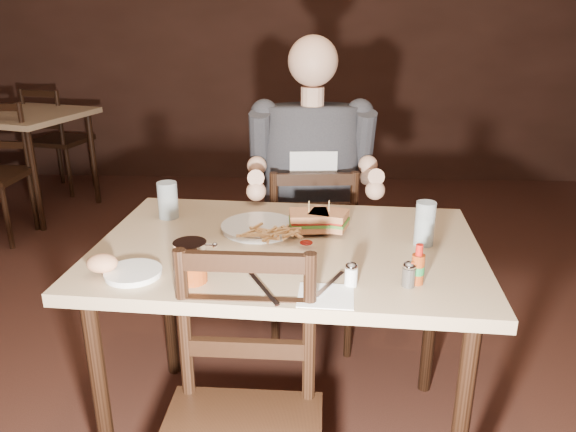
{
  "coord_description": "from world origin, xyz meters",
  "views": [
    {
      "loc": [
        0.14,
        -1.55,
        1.49
      ],
      "look_at": [
        0.06,
        0.18,
        0.85
      ],
      "focal_mm": 35.0,
      "sensor_mm": 36.0,
      "label": 1
    }
  ],
  "objects_px": {
    "main_table": "(287,266)",
    "chair_far": "(310,254)",
    "diner": "(312,153)",
    "glass_left": "(168,200)",
    "bg_table": "(25,125)",
    "hot_sauce": "(418,264)",
    "side_plate": "(133,274)",
    "dinner_plate": "(259,228)",
    "syrup_dispenser": "(191,262)",
    "glass_right": "(425,224)",
    "bg_chair_far": "(61,140)"
  },
  "relations": [
    {
      "from": "hot_sauce",
      "to": "side_plate",
      "type": "distance_m",
      "value": 0.81
    },
    {
      "from": "glass_left",
      "to": "diner",
      "type": "bearing_deg",
      "value": 36.36
    },
    {
      "from": "bg_chair_far",
      "to": "syrup_dispenser",
      "type": "height_order",
      "value": "syrup_dispenser"
    },
    {
      "from": "dinner_plate",
      "to": "glass_left",
      "type": "distance_m",
      "value": 0.36
    },
    {
      "from": "syrup_dispenser",
      "to": "chair_far",
      "type": "bearing_deg",
      "value": 74.54
    },
    {
      "from": "bg_chair_far",
      "to": "dinner_plate",
      "type": "distance_m",
      "value": 3.43
    },
    {
      "from": "diner",
      "to": "dinner_plate",
      "type": "relative_size",
      "value": 3.72
    },
    {
      "from": "side_plate",
      "to": "main_table",
      "type": "bearing_deg",
      "value": 29.87
    },
    {
      "from": "glass_left",
      "to": "side_plate",
      "type": "relative_size",
      "value": 0.84
    },
    {
      "from": "hot_sauce",
      "to": "glass_left",
      "type": "bearing_deg",
      "value": 148.97
    },
    {
      "from": "glass_left",
      "to": "syrup_dispenser",
      "type": "bearing_deg",
      "value": -69.51
    },
    {
      "from": "syrup_dispenser",
      "to": "side_plate",
      "type": "height_order",
      "value": "syrup_dispenser"
    },
    {
      "from": "main_table",
      "to": "diner",
      "type": "bearing_deg",
      "value": 82.85
    },
    {
      "from": "dinner_plate",
      "to": "diner",
      "type": "bearing_deg",
      "value": 69.86
    },
    {
      "from": "main_table",
      "to": "glass_right",
      "type": "bearing_deg",
      "value": 2.45
    },
    {
      "from": "hot_sauce",
      "to": "bg_table",
      "type": "bearing_deg",
      "value": 132.74
    },
    {
      "from": "chair_far",
      "to": "diner",
      "type": "bearing_deg",
      "value": 90.0
    },
    {
      "from": "chair_far",
      "to": "hot_sauce",
      "type": "bearing_deg",
      "value": 103.59
    },
    {
      "from": "bg_chair_far",
      "to": "syrup_dispenser",
      "type": "relative_size",
      "value": 7.47
    },
    {
      "from": "glass_right",
      "to": "bg_table",
      "type": "bearing_deg",
      "value": 136.75
    },
    {
      "from": "diner",
      "to": "syrup_dispenser",
      "type": "height_order",
      "value": "diner"
    },
    {
      "from": "diner",
      "to": "side_plate",
      "type": "height_order",
      "value": "diner"
    },
    {
      "from": "diner",
      "to": "glass_left",
      "type": "xyz_separation_m",
      "value": [
        -0.52,
        -0.39,
        -0.09
      ]
    },
    {
      "from": "chair_far",
      "to": "glass_right",
      "type": "xyz_separation_m",
      "value": [
        0.37,
        -0.65,
        0.4
      ]
    },
    {
      "from": "chair_far",
      "to": "bg_table",
      "type": "bearing_deg",
      "value": -42.97
    },
    {
      "from": "bg_chair_far",
      "to": "glass_right",
      "type": "height_order",
      "value": "glass_right"
    },
    {
      "from": "chair_far",
      "to": "glass_left",
      "type": "xyz_separation_m",
      "value": [
        -0.52,
        -0.43,
        0.4
      ]
    },
    {
      "from": "main_table",
      "to": "chair_far",
      "type": "bearing_deg",
      "value": 83.67
    },
    {
      "from": "bg_table",
      "to": "hot_sauce",
      "type": "distance_m",
      "value": 3.59
    },
    {
      "from": "diner",
      "to": "bg_table",
      "type": "bearing_deg",
      "value": 136.3
    },
    {
      "from": "bg_table",
      "to": "chair_far",
      "type": "height_order",
      "value": "chair_far"
    },
    {
      "from": "main_table",
      "to": "glass_right",
      "type": "xyz_separation_m",
      "value": [
        0.44,
        0.02,
        0.15
      ]
    },
    {
      "from": "dinner_plate",
      "to": "side_plate",
      "type": "bearing_deg",
      "value": -131.56
    },
    {
      "from": "glass_left",
      "to": "syrup_dispenser",
      "type": "height_order",
      "value": "glass_left"
    },
    {
      "from": "chair_far",
      "to": "dinner_plate",
      "type": "xyz_separation_m",
      "value": [
        -0.18,
        -0.54,
        0.34
      ]
    },
    {
      "from": "main_table",
      "to": "hot_sauce",
      "type": "distance_m",
      "value": 0.48
    },
    {
      "from": "main_table",
      "to": "syrup_dispenser",
      "type": "bearing_deg",
      "value": -133.36
    },
    {
      "from": "diner",
      "to": "main_table",
      "type": "bearing_deg",
      "value": -101.47
    },
    {
      "from": "diner",
      "to": "glass_left",
      "type": "height_order",
      "value": "diner"
    },
    {
      "from": "bg_table",
      "to": "diner",
      "type": "relative_size",
      "value": 1.05
    },
    {
      "from": "glass_left",
      "to": "glass_right",
      "type": "bearing_deg",
      "value": -13.51
    },
    {
      "from": "glass_left",
      "to": "main_table",
      "type": "bearing_deg",
      "value": -27.51
    },
    {
      "from": "main_table",
      "to": "glass_right",
      "type": "relative_size",
      "value": 8.9
    },
    {
      "from": "bg_chair_far",
      "to": "diner",
      "type": "distance_m",
      "value": 3.18
    },
    {
      "from": "bg_table",
      "to": "syrup_dispenser",
      "type": "bearing_deg",
      "value": -55.73
    },
    {
      "from": "hot_sauce",
      "to": "syrup_dispenser",
      "type": "bearing_deg",
      "value": -178.93
    },
    {
      "from": "glass_right",
      "to": "chair_far",
      "type": "bearing_deg",
      "value": 119.63
    },
    {
      "from": "glass_right",
      "to": "hot_sauce",
      "type": "xyz_separation_m",
      "value": [
        -0.07,
        -0.28,
        -0.01
      ]
    },
    {
      "from": "glass_left",
      "to": "hot_sauce",
      "type": "xyz_separation_m",
      "value": [
        0.82,
        -0.49,
        -0.01
      ]
    },
    {
      "from": "dinner_plate",
      "to": "chair_far",
      "type": "bearing_deg",
      "value": 71.87
    }
  ]
}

